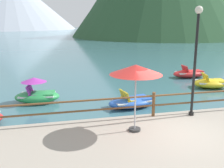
{
  "coord_description": "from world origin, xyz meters",
  "views": [
    {
      "loc": [
        -3.78,
        -7.46,
        4.02
      ],
      "look_at": [
        -0.82,
        5.0,
        0.9
      ],
      "focal_mm": 42.4,
      "sensor_mm": 36.0,
      "label": 1
    }
  ],
  "objects": [
    {
      "name": "pedal_boat_3",
      "position": [
        -4.49,
        5.69,
        0.44
      ],
      "size": [
        2.33,
        1.57,
        1.27
      ],
      "color": "green",
      "rests_on": "ground"
    },
    {
      "name": "distant_peak",
      "position": [
        -18.79,
        119.99,
        11.53
      ],
      "size": [
        55.06,
        55.06,
        23.07
      ],
      "primitive_type": "cone",
      "color": "#A8B2C1",
      "rests_on": "ground"
    },
    {
      "name": "beach_umbrella",
      "position": [
        -1.13,
        0.4,
        2.45
      ],
      "size": [
        1.7,
        1.7,
        2.24
      ],
      "color": "#B2B2B7",
      "rests_on": "promenade_dock"
    },
    {
      "name": "dock_railing",
      "position": [
        0.0,
        1.55,
        0.99
      ],
      "size": [
        23.92,
        0.12,
        0.95
      ],
      "color": "brown",
      "rests_on": "promenade_dock"
    },
    {
      "name": "pedal_boat_4",
      "position": [
        5.9,
        9.29,
        0.29
      ],
      "size": [
        2.44,
        1.17,
        0.87
      ],
      "color": "red",
      "rests_on": "ground"
    },
    {
      "name": "ground_plane",
      "position": [
        0.0,
        40.0,
        0.0
      ],
      "size": [
        200.0,
        200.0,
        0.0
      ],
      "primitive_type": "plane",
      "color": "#3D6B75"
    },
    {
      "name": "pedal_boat_1",
      "position": [
        -0.12,
        3.91,
        0.26
      ],
      "size": [
        2.43,
        1.57,
        0.84
      ],
      "color": "blue",
      "rests_on": "ground"
    },
    {
      "name": "lamp_post",
      "position": [
        1.48,
        1.29,
        2.87
      ],
      "size": [
        0.28,
        0.28,
        4.1
      ],
      "color": "black",
      "rests_on": "promenade_dock"
    },
    {
      "name": "pedal_boat_0",
      "position": [
        5.66,
        6.31,
        0.28
      ],
      "size": [
        2.36,
        1.8,
        0.87
      ],
      "color": "yellow",
      "rests_on": "ground"
    }
  ]
}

